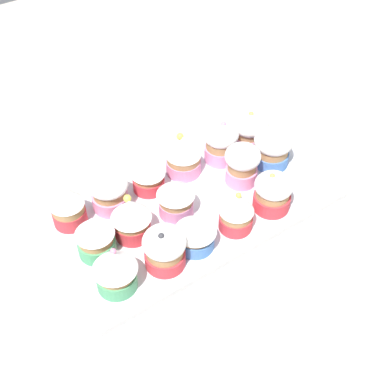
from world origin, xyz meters
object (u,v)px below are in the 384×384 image
cupcake_3 (148,173)px  cupcake_8 (176,197)px  cupcake_4 (109,191)px  cupcake_7 (242,163)px  cupcake_1 (221,141)px  cupcake_14 (165,248)px  cupcake_10 (96,236)px  cupcake_12 (237,210)px  cupcake_2 (183,154)px  cupcake_0 (249,128)px  cupcake_6 (273,147)px  cupcake_9 (130,216)px  cupcake_13 (195,231)px  baking_tray (192,207)px  cupcake_11 (273,192)px  cupcake_5 (67,205)px  cupcake_15 (115,269)px

cupcake_3 → cupcake_8: (-0.70, 7.42, 0.25)cm
cupcake_4 → cupcake_7: 22.32cm
cupcake_1 → cupcake_14: (20.47, 14.10, -0.54)cm
cupcake_10 → cupcake_12: 21.46cm
cupcake_1 → cupcake_2: bearing=-7.2°
cupcake_0 → cupcake_1: 6.89cm
cupcake_12 → cupcake_6: bearing=-149.9°
cupcake_7 → cupcake_9: bearing=-0.3°
cupcake_7 → cupcake_4: bearing=-18.6°
cupcake_7 → cupcake_14: 21.47cm
cupcake_9 → cupcake_10: (6.10, 0.56, -0.13)cm
cupcake_3 → cupcake_13: (0.59, 14.57, -0.20)cm
cupcake_13 → cupcake_7: bearing=-152.9°
cupcake_13 → cupcake_4: bearing=-65.5°
cupcake_9 → baking_tray: bearing=178.5°
cupcake_7 → cupcake_14: (20.04, 7.67, -0.44)cm
cupcake_13 → cupcake_12: bearing=176.3°
cupcake_11 → cupcake_5: bearing=-28.6°
cupcake_9 → cupcake_12: size_ratio=1.02×
cupcake_2 → cupcake_14: 20.03cm
cupcake_4 → cupcake_13: size_ratio=1.05×
cupcake_3 → cupcake_14: size_ratio=0.93×
cupcake_4 → cupcake_6: cupcake_6 is taller
baking_tray → cupcake_8: (3.09, 0.11, 4.34)cm
cupcake_15 → cupcake_4: bearing=-114.8°
cupcake_4 → cupcake_11: cupcake_11 is taller
cupcake_8 → cupcake_12: size_ratio=0.92×
cupcake_14 → cupcake_9: bearing=-81.6°
cupcake_1 → cupcake_10: 28.56cm
cupcake_2 → cupcake_5: bearing=-0.9°
cupcake_1 → cupcake_4: bearing=-1.9°
cupcake_7 → cupcake_10: size_ratio=1.00×
cupcake_4 → cupcake_12: (-13.97, 15.03, 0.26)cm
cupcake_3 → cupcake_10: (13.38, 7.57, 0.33)cm
cupcake_2 → cupcake_12: cupcake_2 is taller
cupcake_4 → cupcake_13: (-6.64, 14.56, -0.23)cm
cupcake_10 → cupcake_13: size_ratio=1.17×
cupcake_2 → cupcake_10: 21.94cm
cupcake_4 → cupcake_10: bearing=50.9°
baking_tray → cupcake_6: cupcake_6 is taller
cupcake_2 → cupcake_13: cupcake_2 is taller
cupcake_3 → cupcake_14: cupcake_14 is taller
cupcake_2 → cupcake_11: 16.65cm
cupcake_1 → cupcake_10: cupcake_1 is taller
cupcake_11 → cupcake_7: bearing=-88.0°
cupcake_11 → cupcake_14: (20.32, -0.07, 0.17)cm
cupcake_11 → cupcake_3: bearing=-46.4°
cupcake_6 → cupcake_12: (14.36, 8.33, 0.12)cm
cupcake_0 → cupcake_12: cupcake_12 is taller
baking_tray → cupcake_12: 9.36cm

